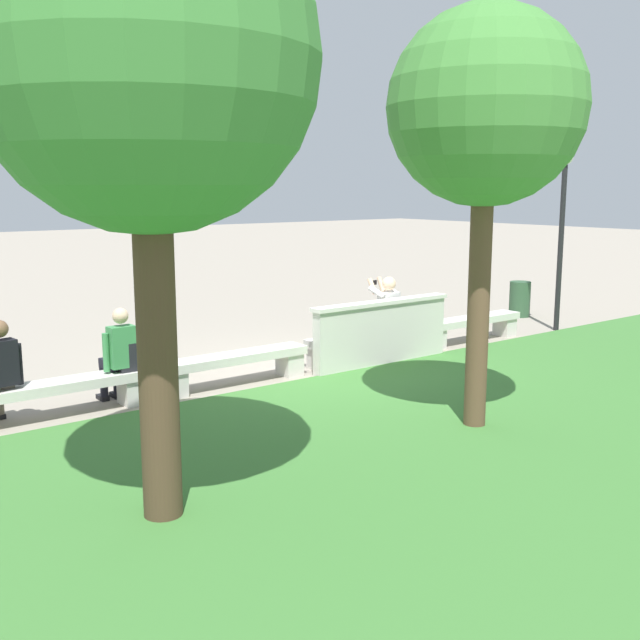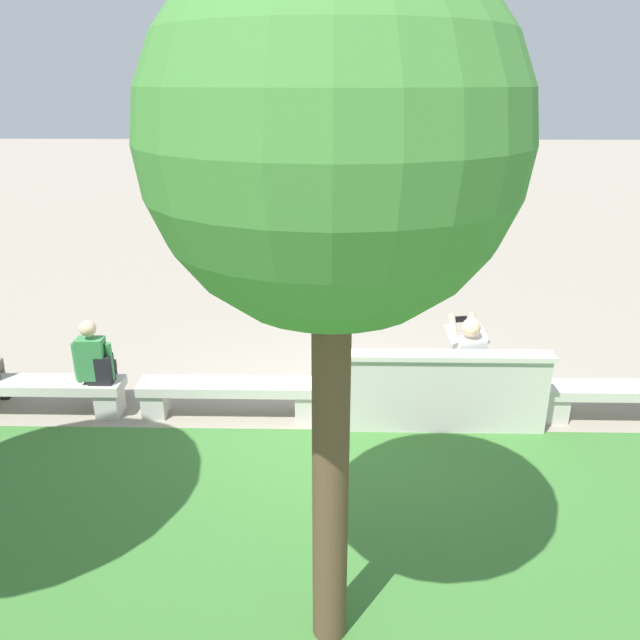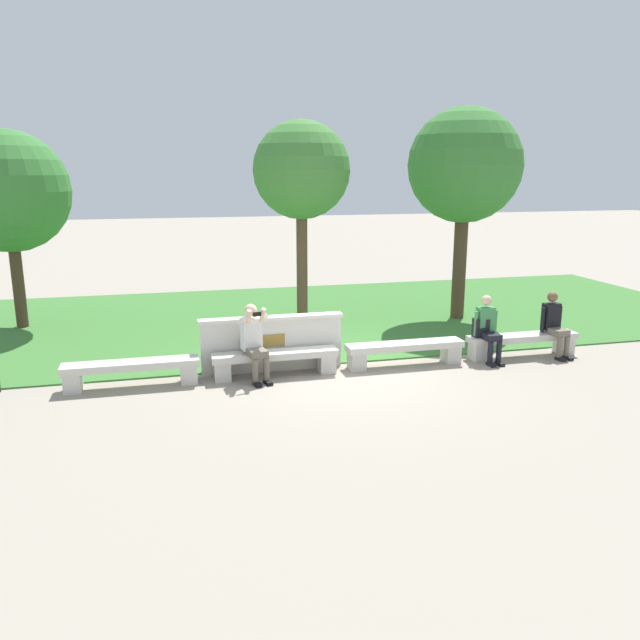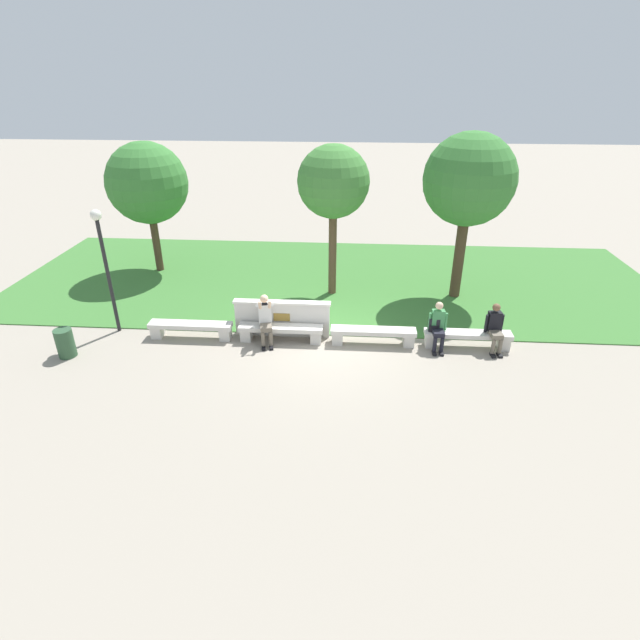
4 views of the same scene
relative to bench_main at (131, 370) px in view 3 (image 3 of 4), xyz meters
The scene contains 14 objects.
ground_plane 3.69m from the bench_main, ahead, with size 80.00×80.00×0.00m, color gray.
grass_strip 5.72m from the bench_main, 50.01° to the left, with size 21.59×8.00×0.03m, color #3D7533.
bench_main is the anchor object (origin of this frame).
bench_near 2.45m from the bench_main, ahead, with size 2.24×0.40×0.45m.
bench_mid 4.90m from the bench_main, ahead, with size 2.24×0.40×0.45m.
bench_far 7.35m from the bench_main, ahead, with size 2.24×0.40×0.45m.
backrest_wall_with_plaque 2.48m from the bench_main, ahead, with size 2.61×0.24×1.01m.
person_photographer 2.11m from the bench_main, ahead, with size 0.53×0.77×1.32m.
person_distant 6.55m from the bench_main, ahead, with size 0.48×0.68×1.26m.
person_companion 7.98m from the bench_main, ahead, with size 0.48×0.70×1.26m.
backpack 6.46m from the bench_main, ahead, with size 0.28×0.24×0.43m.
tree_behind_wall 8.92m from the bench_main, 23.53° to the left, with size 2.67×2.67×5.02m.
tree_left_background 5.87m from the bench_main, 41.73° to the left, with size 2.15×2.15×4.65m.
tree_right_background 6.21m from the bench_main, 118.44° to the left, with size 2.70×2.70×4.46m.
Camera 3 is at (-3.02, -10.44, 3.55)m, focal length 35.00 mm.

